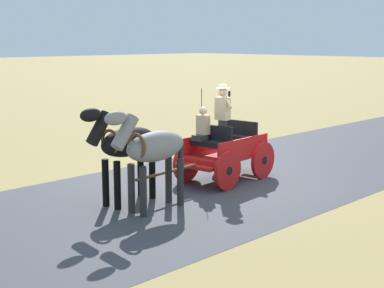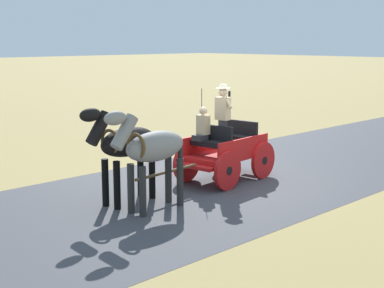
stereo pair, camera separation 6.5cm
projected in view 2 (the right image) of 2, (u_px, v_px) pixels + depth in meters
ground_plane at (231, 181)px, 14.47m from camera, size 200.00×200.00×0.00m
road_surface at (231, 181)px, 14.47m from camera, size 6.35×160.00×0.01m
horse_drawn_carriage at (224, 149)px, 14.39m from camera, size 1.63×4.52×2.50m
horse_near_side at (152, 149)px, 11.77m from camera, size 0.63×2.13×2.21m
horse_off_side at (125, 144)px, 12.29m from camera, size 0.74×2.14×2.21m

